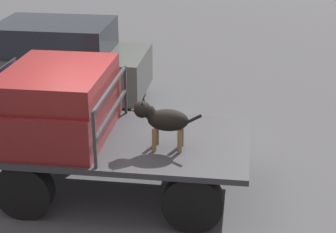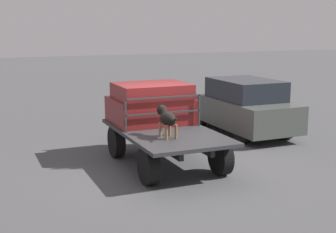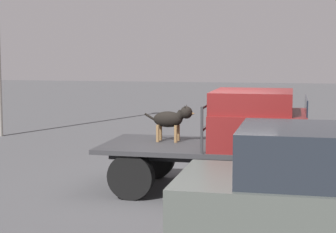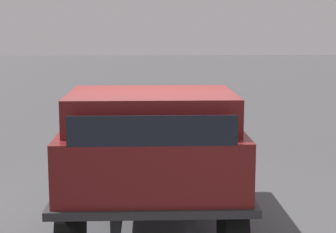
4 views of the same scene
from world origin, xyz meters
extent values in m
plane|color=#474749|center=(0.00, 0.00, 0.00)|extent=(80.00, 80.00, 0.00)
cylinder|color=black|center=(1.12, 0.84, 0.39)|extent=(0.78, 0.24, 0.78)
cylinder|color=black|center=(1.12, -0.84, 0.39)|extent=(0.78, 0.24, 0.78)
cylinder|color=black|center=(-1.12, 0.84, 0.39)|extent=(0.78, 0.24, 0.78)
cylinder|color=black|center=(-1.12, -0.84, 0.39)|extent=(0.78, 0.24, 0.78)
cube|color=black|center=(0.00, 0.35, 0.67)|extent=(3.33, 0.10, 0.18)
cube|color=black|center=(0.00, -0.35, 0.67)|extent=(3.33, 0.10, 0.18)
cube|color=#2D2D30|center=(0.00, 0.00, 0.80)|extent=(3.62, 2.00, 0.08)
cube|color=maroon|center=(0.96, 0.00, 1.15)|extent=(1.59, 1.88, 0.61)
cube|color=maroon|center=(0.84, 0.00, 1.64)|extent=(1.35, 1.73, 0.37)
cube|color=black|center=(1.75, 0.00, 1.58)|extent=(0.02, 1.54, 0.28)
cube|color=#2D2D30|center=(0.10, 0.92, 1.23)|extent=(0.04, 0.04, 0.76)
cube|color=#2D2D30|center=(0.10, -0.92, 1.23)|extent=(0.04, 0.04, 0.76)
cube|color=#2D2D30|center=(0.10, 0.00, 1.59)|extent=(0.04, 1.84, 0.04)
cube|color=#2D2D30|center=(0.10, 0.00, 1.23)|extent=(0.04, 1.84, 0.04)
cylinder|color=brown|center=(-0.55, 0.35, 1.00)|extent=(0.06, 0.06, 0.32)
cylinder|color=brown|center=(-0.55, 0.13, 1.00)|extent=(0.06, 0.06, 0.32)
cylinder|color=brown|center=(-0.89, 0.35, 1.00)|extent=(0.06, 0.06, 0.32)
cylinder|color=brown|center=(-0.89, 0.13, 1.00)|extent=(0.06, 0.06, 0.32)
ellipsoid|color=black|center=(-0.72, 0.24, 1.25)|extent=(0.55, 0.29, 0.29)
sphere|color=brown|center=(-0.57, 0.24, 1.20)|extent=(0.13, 0.13, 0.13)
cylinder|color=black|center=(-0.49, 0.24, 1.34)|extent=(0.21, 0.16, 0.20)
sphere|color=black|center=(-0.38, 0.24, 1.39)|extent=(0.23, 0.23, 0.23)
cone|color=brown|center=(-0.28, 0.24, 1.37)|extent=(0.13, 0.13, 0.13)
cone|color=black|center=(-0.39, 0.30, 1.49)|extent=(0.06, 0.08, 0.10)
cone|color=black|center=(-0.39, 0.17, 1.49)|extent=(0.06, 0.08, 0.10)
cylinder|color=black|center=(-1.05, 0.24, 1.28)|extent=(0.23, 0.04, 0.16)
cylinder|color=black|center=(3.49, -2.72, 0.30)|extent=(0.60, 0.20, 0.60)
cylinder|color=black|center=(3.49, -4.18, 0.30)|extent=(0.60, 0.20, 0.60)
cylinder|color=black|center=(1.01, -2.72, 0.30)|extent=(0.60, 0.20, 0.60)
cylinder|color=black|center=(1.01, -4.18, 0.30)|extent=(0.60, 0.20, 0.60)
cube|color=#474C47|center=(2.25, -3.45, 0.66)|extent=(4.01, 1.75, 0.80)
cube|color=#1E232B|center=(2.05, -3.45, 1.35)|extent=(2.20, 1.57, 0.58)
camera|label=1|loc=(-1.66, 7.00, 4.14)|focal=60.00mm
camera|label=2|loc=(-9.70, 4.07, 3.22)|focal=50.00mm
camera|label=3|loc=(1.52, -9.80, 2.44)|focal=60.00mm
camera|label=4|loc=(6.69, -0.05, 2.52)|focal=60.00mm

